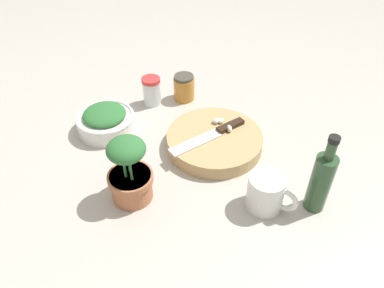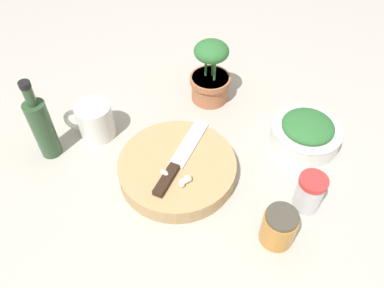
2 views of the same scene
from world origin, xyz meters
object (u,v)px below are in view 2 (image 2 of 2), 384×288
chef_knife (179,160)px  spice_jar (309,193)px  garlic_cloves (179,178)px  coffee_mug (95,121)px  honey_jar (279,227)px  cutting_board (177,168)px  oil_bottle (42,127)px  herb_bowl (306,132)px  potted_herb (210,76)px

chef_knife → spice_jar: bearing=6.0°
garlic_cloves → coffee_mug: (-0.27, 0.03, -0.00)m
garlic_cloves → honey_jar: (0.22, 0.01, -0.01)m
coffee_mug → cutting_board: bearing=0.9°
chef_knife → oil_bottle: 0.31m
spice_jar → garlic_cloves: bearing=-155.1°
herb_bowl → potted_herb: 0.28m
oil_bottle → honey_jar: bearing=8.3°
honey_jar → potted_herb: potted_herb is taller
spice_jar → oil_bottle: 0.59m
garlic_cloves → coffee_mug: size_ratio=0.64×
cutting_board → coffee_mug: coffee_mug is taller
chef_knife → potted_herb: (-0.08, 0.26, 0.03)m
cutting_board → spice_jar: spice_jar is taller
spice_jar → honey_jar: bearing=-101.2°
chef_knife → potted_herb: bearing=97.7°
cutting_board → spice_jar: (0.27, 0.08, 0.03)m
cutting_board → herb_bowl: size_ratio=1.57×
potted_herb → spice_jar: bearing=-28.5°
herb_bowl → coffee_mug: (-0.44, -0.25, 0.01)m
cutting_board → honey_jar: bearing=-6.2°
spice_jar → honey_jar: size_ratio=1.09×
cutting_board → chef_knife: chef_knife is taller
oil_bottle → potted_herb: size_ratio=1.20×
garlic_cloves → chef_knife: bearing=124.2°
chef_knife → garlic_cloves: garlic_cloves is taller
garlic_cloves → oil_bottle: oil_bottle is taller
oil_bottle → potted_herb: (0.22, 0.37, -0.01)m
herb_bowl → oil_bottle: (-0.49, -0.35, 0.05)m
cutting_board → honey_jar: (0.25, -0.03, 0.02)m
potted_herb → cutting_board: bearing=-74.5°
spice_jar → coffee_mug: size_ratio=0.81×
herb_bowl → spice_jar: (0.07, -0.17, 0.01)m
chef_knife → herb_bowl: (0.20, 0.24, -0.01)m
cutting_board → chef_knife: 0.03m
chef_knife → coffee_mug: (-0.24, -0.01, 0.00)m
coffee_mug → honey_jar: size_ratio=1.34×
herb_bowl → coffee_mug: size_ratio=1.50×
chef_knife → herb_bowl: bearing=41.5°
honey_jar → oil_bottle: bearing=-171.7°
garlic_cloves → potted_herb: size_ratio=0.41×
honey_jar → oil_bottle: 0.55m
spice_jar → coffee_mug: 0.52m
herb_bowl → potted_herb: potted_herb is taller
chef_knife → oil_bottle: bearing=-167.4°
chef_knife → garlic_cloves: 0.05m
cutting_board → potted_herb: bearing=105.5°
chef_knife → spice_jar: (0.27, 0.07, 0.00)m
chef_knife → honey_jar: 0.25m
cutting_board → oil_bottle: bearing=-159.6°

